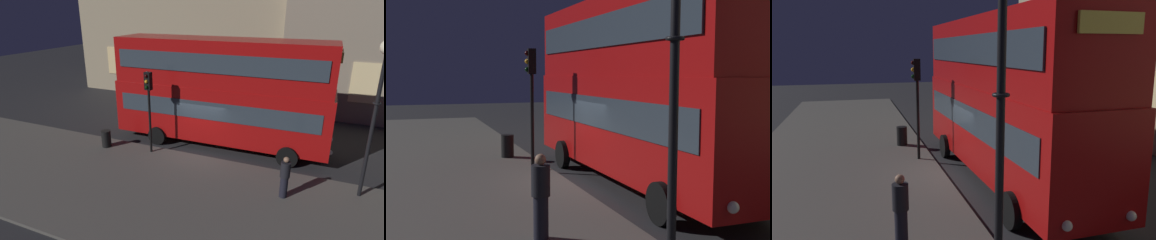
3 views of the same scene
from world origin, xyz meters
TOP-DOWN VIEW (x-y plane):
  - ground_plane at (0.00, 0.00)m, footprint 80.00×80.00m
  - sidewalk_slab at (0.00, -4.43)m, footprint 44.00×7.42m
  - double_decker_bus at (0.53, 1.25)m, footprint 11.28×3.02m
  - traffic_light_near_kerb at (-2.18, -1.33)m, footprint 0.34×0.37m
  - pedestrian at (4.60, -2.85)m, footprint 0.37×0.37m
  - litter_bin at (-4.66, -1.70)m, footprint 0.49×0.49m

SIDE VIEW (x-z plane):
  - ground_plane at x=0.00m, z-range 0.00..0.00m
  - sidewalk_slab at x=0.00m, z-range 0.00..0.12m
  - litter_bin at x=-4.66m, z-range 0.12..1.00m
  - pedestrian at x=4.60m, z-range 0.14..1.83m
  - traffic_light_near_kerb at x=-2.18m, z-range 1.01..5.08m
  - double_decker_bus at x=0.53m, z-range 0.30..5.91m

